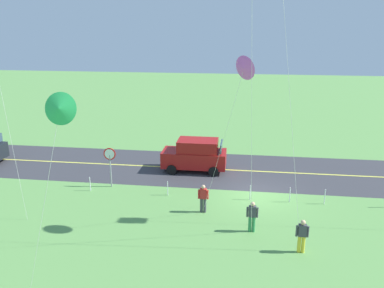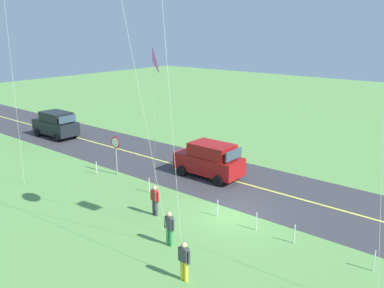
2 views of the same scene
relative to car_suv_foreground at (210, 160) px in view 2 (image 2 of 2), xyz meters
name	(u,v)px [view 2 (image 2 of 2)]	position (x,y,z in m)	size (l,w,h in m)	color
ground_plane	(232,215)	(-4.20, 3.60, -1.20)	(120.00, 120.00, 0.10)	#60994C
asphalt_road	(271,191)	(-4.20, -0.40, -1.15)	(120.00, 7.00, 0.00)	#38383D
road_centre_stripe	(271,191)	(-4.20, -0.40, -1.15)	(120.00, 0.16, 0.00)	#E5E04C
car_suv_foreground	(210,160)	(0.00, 0.00, 0.00)	(4.40, 2.12, 2.24)	maroon
car_parked_east_far	(56,124)	(16.30, 0.57, 0.00)	(4.40, 2.12, 2.24)	black
stop_sign	(116,148)	(4.88, 3.50, 0.65)	(0.76, 0.08, 2.56)	gray
person_adult_near	(155,199)	(-1.21, 6.19, -0.29)	(0.58, 0.22, 1.60)	#3F3F47
person_adult_companion	(184,260)	(-5.96, 9.49, -0.29)	(0.58, 0.22, 1.60)	yellow
person_child_watcher	(169,227)	(-3.79, 7.94, -0.29)	(0.58, 0.22, 1.60)	#338C4C
kite_red_low	(154,61)	(-3.11, 7.94, 6.78)	(2.46, 2.28, 8.52)	silver
fence_post_0	(374,261)	(-11.32, 4.30, -0.70)	(0.05, 0.05, 0.90)	silver
fence_post_1	(294,234)	(-7.95, 4.30, -0.70)	(0.05, 0.05, 0.90)	silver
fence_post_2	(256,221)	(-6.01, 4.30, -0.70)	(0.05, 0.05, 0.90)	silver
fence_post_3	(218,208)	(-3.75, 4.30, -0.70)	(0.05, 0.05, 0.90)	silver
fence_post_4	(149,185)	(1.12, 4.30, -0.70)	(0.05, 0.05, 0.90)	silver
fence_post_5	(97,168)	(5.96, 4.30, -0.70)	(0.05, 0.05, 0.90)	silver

